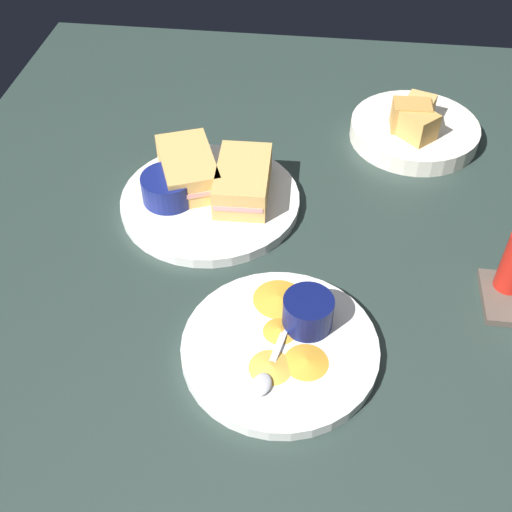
{
  "coord_description": "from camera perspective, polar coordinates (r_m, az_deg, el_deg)",
  "views": [
    {
      "loc": [
        73.65,
        4.36,
        62.72
      ],
      "look_at": [
        14.36,
        -2.99,
        3.0
      ],
      "focal_mm": 44.99,
      "sensor_mm": 36.0,
      "label": 1
    }
  ],
  "objects": [
    {
      "name": "ground_plane",
      "position": [
        0.98,
        2.78,
        3.89
      ],
      "size": [
        110.0,
        110.0,
        3.0
      ],
      "primitive_type": "cube",
      "color": "#283833"
    },
    {
      "name": "plate_sandwich_main",
      "position": [
        0.96,
        -4.08,
        4.91
      ],
      "size": [
        26.64,
        26.64,
        1.6
      ],
      "primitive_type": "cylinder",
      "color": "white",
      "rests_on": "ground_plane"
    },
    {
      "name": "sandwich_half_near",
      "position": [
        0.95,
        -1.15,
        6.83
      ],
      "size": [
        13.47,
        7.99,
        4.8
      ],
      "color": "tan",
      "rests_on": "plate_sandwich_main"
    },
    {
      "name": "sandwich_half_far",
      "position": [
        0.98,
        -6.09,
        7.74
      ],
      "size": [
        14.91,
        11.88,
        4.8
      ],
      "color": "tan",
      "rests_on": "plate_sandwich_main"
    },
    {
      "name": "ramekin_dark_sauce",
      "position": [
        0.95,
        -7.8,
        6.09
      ],
      "size": [
        7.88,
        7.88,
        3.99
      ],
      "color": "navy",
      "rests_on": "plate_sandwich_main"
    },
    {
      "name": "spoon_by_dark_ramekin",
      "position": [
        0.97,
        -4.2,
        5.92
      ],
      "size": [
        5.25,
        9.65,
        0.8
      ],
      "color": "silver",
      "rests_on": "plate_sandwich_main"
    },
    {
      "name": "plate_chips_companion",
      "position": [
        0.77,
        2.14,
        -8.18
      ],
      "size": [
        23.64,
        23.64,
        1.6
      ],
      "primitive_type": "cylinder",
      "color": "white",
      "rests_on": "ground_plane"
    },
    {
      "name": "ramekin_light_gravy",
      "position": [
        0.77,
        4.65,
        -4.92
      ],
      "size": [
        6.13,
        6.13,
        4.24
      ],
      "color": "#0C144C",
      "rests_on": "plate_chips_companion"
    },
    {
      "name": "spoon_by_gravy_ramekin",
      "position": [
        0.74,
        0.96,
        -10.58
      ],
      "size": [
        9.94,
        3.54,
        0.8
      ],
      "color": "silver",
      "rests_on": "plate_chips_companion"
    },
    {
      "name": "plantain_chip_scatter",
      "position": [
        0.78,
        2.48,
        -6.76
      ],
      "size": [
        17.85,
        10.84,
        0.6
      ],
      "color": "gold",
      "rests_on": "plate_chips_companion"
    },
    {
      "name": "bread_basket_rear",
      "position": [
        1.12,
        13.88,
        10.96
      ],
      "size": [
        21.29,
        21.29,
        7.7
      ],
      "color": "silver",
      "rests_on": "ground_plane"
    }
  ]
}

